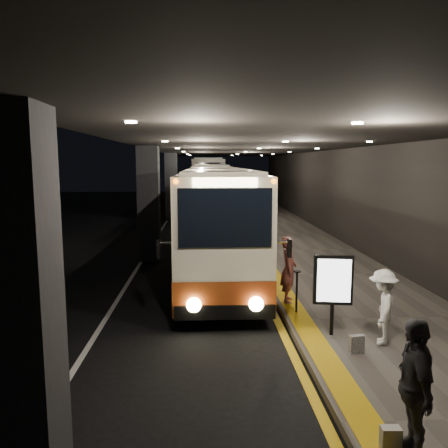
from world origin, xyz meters
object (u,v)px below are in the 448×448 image
object	(u,v)px
coach_main	(217,225)
stanchion_post	(297,292)
passenger_waiting_grey	(414,387)
bag_polka	(356,344)
coach_second	(211,194)
coach_third	(209,182)
passenger_boarding	(289,269)
info_sign	(333,282)
bag_plain	(390,439)
passenger_waiting_white	(383,307)

from	to	relation	value
coach_main	stanchion_post	bearing A→B (deg)	-68.64
coach_main	passenger_waiting_grey	distance (m)	10.04
bag_polka	coach_second	bearing A→B (deg)	96.22
coach_third	passenger_boarding	xyz separation A→B (m)	(1.67, -30.48, -0.94)
bag_polka	info_sign	xyz separation A→B (m)	(-0.21, 0.91, 0.98)
passenger_boarding	bag_plain	world-z (taller)	passenger_boarding
passenger_waiting_white	stanchion_post	bearing A→B (deg)	-120.89
coach_second	passenger_boarding	size ratio (longest dim) A/B	6.54
passenger_waiting_grey	stanchion_post	distance (m)	5.23
bag_polka	bag_plain	distance (m)	2.89
passenger_waiting_grey	coach_second	bearing A→B (deg)	-165.52
coach_third	passenger_waiting_white	world-z (taller)	coach_third
passenger_waiting_grey	info_sign	size ratio (longest dim) A/B	1.03
passenger_waiting_white	info_sign	xyz separation A→B (m)	(-0.88, 0.47, 0.40)
passenger_waiting_grey	bag_plain	world-z (taller)	passenger_waiting_grey
bag_polka	passenger_boarding	bearing A→B (deg)	102.46
bag_plain	coach_second	bearing A→B (deg)	94.21
passenger_waiting_grey	bag_polka	world-z (taller)	passenger_waiting_grey
passenger_boarding	info_sign	xyz separation A→B (m)	(0.49, -2.27, 0.29)
coach_third	info_sign	world-z (taller)	coach_third
passenger_waiting_grey	bag_polka	size ratio (longest dim) A/B	5.08
passenger_waiting_white	passenger_waiting_grey	size ratio (longest dim) A/B	0.86
passenger_boarding	stanchion_post	xyz separation A→B (m)	(0.03, -0.87, -0.35)
coach_second	stanchion_post	bearing A→B (deg)	-84.20
coach_main	coach_third	bearing A→B (deg)	89.96
stanchion_post	passenger_boarding	bearing A→B (deg)	92.26
passenger_waiting_white	bag_polka	world-z (taller)	passenger_waiting_white
passenger_waiting_white	passenger_boarding	bearing A→B (deg)	-129.89
bag_polka	stanchion_post	bearing A→B (deg)	106.14
bag_plain	stanchion_post	distance (m)	5.15
coach_second	passenger_waiting_white	world-z (taller)	coach_second
passenger_boarding	bag_plain	bearing A→B (deg)	-165.44
passenger_boarding	coach_second	bearing A→B (deg)	18.34
bag_polka	stanchion_post	size ratio (longest dim) A/B	0.34
passenger_waiting_white	coach_second	bearing A→B (deg)	-148.35
info_sign	coach_main	bearing A→B (deg)	118.55
coach_main	coach_third	distance (m)	26.76
passenger_boarding	stanchion_post	distance (m)	0.94
passenger_waiting_grey	coach_third	bearing A→B (deg)	-167.05
passenger_waiting_white	bag_polka	size ratio (longest dim) A/B	4.37
bag_polka	bag_plain	size ratio (longest dim) A/B	1.13
coach_main	stanchion_post	size ratio (longest dim) A/B	10.84
coach_main	stanchion_post	world-z (taller)	coach_main
passenger_waiting_white	coach_third	bearing A→B (deg)	-151.24
bag_polka	coach_third	bearing A→B (deg)	94.03
coach_main	passenger_waiting_grey	bearing A→B (deg)	-77.70
bag_polka	coach_main	bearing A→B (deg)	109.56
coach_third	coach_second	bearing A→B (deg)	-88.83
bag_polka	stanchion_post	xyz separation A→B (m)	(-0.67, 2.31, 0.34)
coach_second	info_sign	bearing A→B (deg)	-83.29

